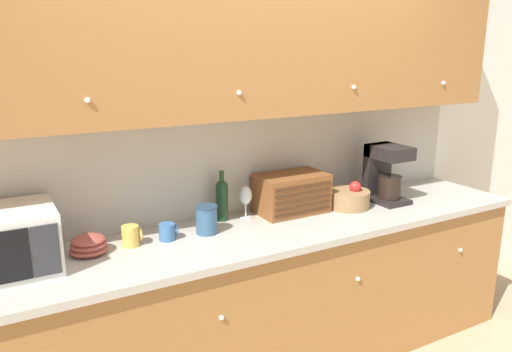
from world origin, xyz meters
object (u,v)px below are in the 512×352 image
at_px(storage_canister, 207,220).
at_px(fruit_basket, 349,198).
at_px(wine_glass, 246,196).
at_px(wine_bottle, 222,198).
at_px(mug, 131,236).
at_px(bowl_stack_on_counter, 89,245).
at_px(mug_blue_second, 168,232).
at_px(bread_box, 291,193).
at_px(coffee_maker, 385,172).

bearing_deg(storage_canister, fruit_basket, -1.16).
distance_m(wine_glass, fruit_basket, 0.68).
bearing_deg(wine_bottle, mug, -167.32).
xyz_separation_m(bowl_stack_on_counter, mug, (0.21, -0.00, 0.01)).
xyz_separation_m(bowl_stack_on_counter, wine_bottle, (0.78, 0.13, 0.09)).
xyz_separation_m(mug, fruit_basket, (1.38, -0.04, 0.01)).
xyz_separation_m(mug_blue_second, fruit_basket, (1.19, -0.03, 0.01)).
bearing_deg(wine_glass, mug_blue_second, -167.84).
distance_m(bread_box, coffee_maker, 0.67).
height_order(mug_blue_second, coffee_maker, coffee_maker).
xyz_separation_m(storage_canister, wine_bottle, (0.17, 0.15, 0.06)).
bearing_deg(fruit_basket, bowl_stack_on_counter, 178.30).
bearing_deg(wine_bottle, wine_glass, -11.50).
distance_m(wine_bottle, coffee_maker, 1.11).
bearing_deg(bread_box, storage_canister, -172.34).
bearing_deg(wine_bottle, bowl_stack_on_counter, -170.89).
relative_size(mug, wine_glass, 0.55).
height_order(mug_blue_second, bread_box, bread_box).
bearing_deg(wine_bottle, fruit_basket, -12.14).
bearing_deg(bread_box, fruit_basket, -15.18).
bearing_deg(bread_box, wine_bottle, 170.52).
relative_size(bowl_stack_on_counter, mug_blue_second, 1.93).
distance_m(storage_canister, fruit_basket, 0.97).
bearing_deg(wine_glass, storage_canister, -157.91).
distance_m(storage_canister, coffee_maker, 1.27).
relative_size(mug, fruit_basket, 0.41).
relative_size(storage_canister, wine_bottle, 0.52).
xyz_separation_m(mug, wine_bottle, (0.57, 0.13, 0.08)).
relative_size(mug_blue_second, wine_bottle, 0.33).
bearing_deg(storage_canister, mug_blue_second, 177.07).
xyz_separation_m(storage_canister, coffee_maker, (1.26, -0.02, 0.11)).
xyz_separation_m(bowl_stack_on_counter, bread_box, (1.22, 0.05, 0.07)).
relative_size(wine_glass, bread_box, 0.46).
bearing_deg(wine_bottle, mug_blue_second, -159.76).
relative_size(bowl_stack_on_counter, coffee_maker, 0.50).
bearing_deg(bowl_stack_on_counter, coffee_maker, -1.43).
bearing_deg(wine_glass, bread_box, -8.50).
distance_m(wine_bottle, fruit_basket, 0.82).
xyz_separation_m(mug_blue_second, coffee_maker, (1.48, -0.03, 0.15)).
xyz_separation_m(wine_glass, coffee_maker, (0.96, -0.14, 0.06)).
distance_m(bowl_stack_on_counter, mug, 0.21).
relative_size(mug_blue_second, fruit_basket, 0.37).
bearing_deg(bread_box, coffee_maker, -8.58).
distance_m(storage_canister, wine_glass, 0.33).
relative_size(wine_bottle, fruit_basket, 1.12).
relative_size(mug, bread_box, 0.25).
distance_m(bowl_stack_on_counter, fruit_basket, 1.59).
bearing_deg(mug_blue_second, bread_box, 4.85).
distance_m(storage_canister, bread_box, 0.61).
xyz_separation_m(bowl_stack_on_counter, storage_canister, (0.62, -0.03, 0.03)).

